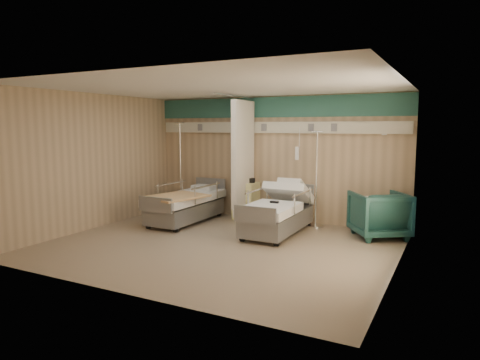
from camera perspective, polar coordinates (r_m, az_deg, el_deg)
name	(u,v)px	position (r m, az deg, el deg)	size (l,w,h in m)	color
ground	(219,245)	(7.78, -2.82, -8.68)	(6.00, 5.00, 0.00)	gray
room_walls	(224,141)	(7.72, -2.15, 5.23)	(6.04, 5.04, 2.82)	tan
bed_right	(278,218)	(8.58, 5.03, -5.03)	(1.00, 2.16, 0.63)	white
bed_left	(186,208)	(9.61, -7.24, -3.74)	(1.00, 2.16, 0.63)	white
bedside_cabinet	(246,201)	(9.83, 0.80, -2.79)	(0.50, 0.48, 0.85)	#F1EA96
visitor_armchair	(379,214)	(8.64, 18.05, -4.39)	(0.95, 0.98, 0.89)	#1D4843
waffle_blanket	(379,190)	(8.51, 18.08, -1.31)	(0.58, 0.51, 0.07)	white
iv_stand_right	(316,207)	(9.24, 10.06, -3.60)	(0.36, 0.36, 2.03)	silver
iv_stand_left	(181,194)	(10.72, -7.89, -1.86)	(0.40, 0.40, 2.22)	silver
call_remote	(274,202)	(8.41, 4.61, -2.95)	(0.17, 0.07, 0.04)	black
tan_blanket	(176,197)	(9.13, -8.51, -2.19)	(0.94, 1.18, 0.04)	tan
toiletry_bag	(250,180)	(9.73, 1.34, -0.05)	(0.19, 0.12, 0.11)	black
white_cup	(239,179)	(9.86, -0.15, 0.13)	(0.09, 0.09, 0.13)	white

